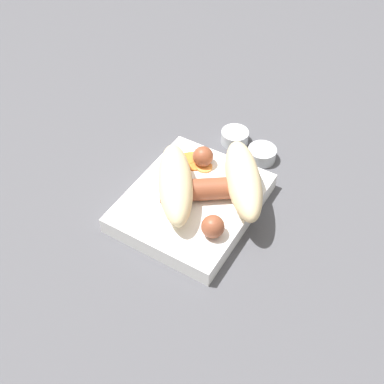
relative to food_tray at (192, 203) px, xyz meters
The scene contains 7 objects.
ground_plane 0.01m from the food_tray, ahead, with size 3.00×3.00×0.00m, color #4C4C51.
food_tray is the anchor object (origin of this frame).
bread_roll 0.05m from the food_tray, 129.12° to the left, with size 0.23×0.22×0.06m.
sausage 0.04m from the food_tray, 119.66° to the left, with size 0.16×0.14×0.03m.
pickled_veggies 0.08m from the food_tray, 149.88° to the right, with size 0.05×0.07×0.00m.
condiment_cup_near 0.17m from the food_tray, 164.79° to the left, with size 0.05×0.05×0.02m.
condiment_cup_far 0.18m from the food_tray, behind, with size 0.05×0.05×0.02m.
Camera 1 is at (0.44, 0.26, 0.58)m, focal length 45.00 mm.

